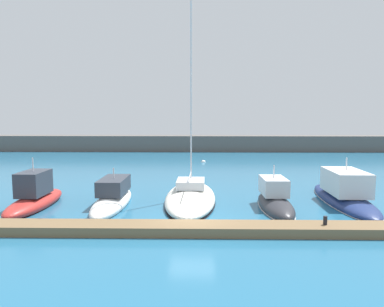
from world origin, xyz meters
TOP-DOWN VIEW (x-y plane):
  - ground_plane at (0.00, 0.00)m, footprint 120.00×120.00m
  - dock_pier at (0.00, -1.47)m, footprint 25.83×1.57m
  - breakwater_seawall at (0.00, 39.26)m, footprint 108.00×3.53m
  - motorboat_red_nearest at (-10.31, 3.51)m, footprint 2.15×7.06m
  - motorboat_white_second at (-5.34, 4.02)m, footprint 2.05×7.65m
  - sailboat_ivory_third at (-0.21, 5.14)m, footprint 3.64×10.26m
  - motorboat_charcoal_fourth at (5.27, 3.49)m, footprint 1.99×6.42m
  - motorboat_navy_fifth at (10.31, 5.07)m, footprint 2.87×10.08m
  - mooring_buoy_white at (0.95, 25.41)m, footprint 0.56×0.56m
  - dock_bollard at (6.74, -1.47)m, footprint 0.20×0.20m

SIDE VIEW (x-z plane):
  - ground_plane at x=0.00m, z-range 0.00..0.00m
  - mooring_buoy_white at x=0.95m, z-range -0.28..0.28m
  - dock_pier at x=0.00m, z-range 0.00..0.50m
  - sailboat_ivory_third at x=-0.21m, z-range -10.63..11.30m
  - motorboat_charcoal_fourth at x=5.27m, z-range -1.05..2.03m
  - motorboat_white_second at x=-5.34m, z-range -0.88..1.91m
  - motorboat_navy_fifth at x=10.31m, z-range -1.11..2.35m
  - motorboat_red_nearest at x=-10.31m, z-range -1.06..2.43m
  - dock_bollard at x=6.74m, z-range 0.50..0.94m
  - breakwater_seawall at x=0.00m, z-range 0.00..2.54m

